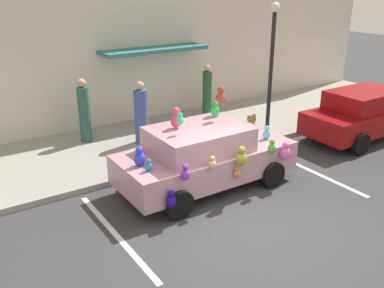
% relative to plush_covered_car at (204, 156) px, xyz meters
% --- Properties ---
extents(ground_plane, '(60.00, 60.00, 0.00)m').
position_rel_plush_covered_car_xyz_m(ground_plane, '(-0.25, -1.75, -0.81)').
color(ground_plane, '#38383A').
extents(sidewalk, '(24.00, 4.00, 0.15)m').
position_rel_plush_covered_car_xyz_m(sidewalk, '(-0.25, 3.25, -0.73)').
color(sidewalk, gray).
rests_on(sidewalk, ground).
extents(storefront_building, '(24.00, 1.25, 6.40)m').
position_rel_plush_covered_car_xyz_m(storefront_building, '(-0.24, 5.39, 2.39)').
color(storefront_building, beige).
rests_on(storefront_building, ground).
extents(parking_stripe_front, '(0.12, 3.60, 0.01)m').
position_rel_plush_covered_car_xyz_m(parking_stripe_front, '(2.86, -0.75, -0.80)').
color(parking_stripe_front, silver).
rests_on(parking_stripe_front, ground).
extents(parking_stripe_rear, '(0.12, 3.60, 0.01)m').
position_rel_plush_covered_car_xyz_m(parking_stripe_rear, '(-2.66, -0.75, -0.80)').
color(parking_stripe_rear, silver).
rests_on(parking_stripe_rear, ground).
extents(plush_covered_car, '(4.26, 2.14, 2.26)m').
position_rel_plush_covered_car_xyz_m(plush_covered_car, '(0.00, 0.00, 0.00)').
color(plush_covered_car, '#B78997').
rests_on(plush_covered_car, ground).
extents(parked_sedan_behind, '(4.35, 1.89, 1.54)m').
position_rel_plush_covered_car_xyz_m(parked_sedan_behind, '(6.17, 0.06, -0.02)').
color(parked_sedan_behind, maroon).
rests_on(parked_sedan_behind, ground).
extents(teddy_bear_on_sidewalk, '(0.38, 0.32, 0.73)m').
position_rel_plush_covered_car_xyz_m(teddy_bear_on_sidewalk, '(2.93, 1.70, -0.32)').
color(teddy_bear_on_sidewalk, '#9E723D').
rests_on(teddy_bear_on_sidewalk, sidewalk).
extents(street_lamp_post, '(0.28, 0.28, 3.93)m').
position_rel_plush_covered_car_xyz_m(street_lamp_post, '(3.64, 1.75, 1.75)').
color(street_lamp_post, black).
rests_on(street_lamp_post, sidewalk).
extents(pedestrian_near_shopfront, '(0.32, 0.32, 1.81)m').
position_rel_plush_covered_car_xyz_m(pedestrian_near_shopfront, '(3.07, 4.22, 0.20)').
color(pedestrian_near_shopfront, '#234F2A').
rests_on(pedestrian_near_shopfront, sidewalk).
extents(pedestrian_walking_past, '(0.33, 0.33, 1.89)m').
position_rel_plush_covered_car_xyz_m(pedestrian_walking_past, '(-1.39, 4.17, 0.24)').
color(pedestrian_walking_past, '#285749').
rests_on(pedestrian_walking_past, sidewalk).
extents(pedestrian_by_lamp, '(0.38, 0.38, 1.85)m').
position_rel_plush_covered_car_xyz_m(pedestrian_by_lamp, '(-0.05, 3.15, 0.20)').
color(pedestrian_by_lamp, '#3B5196').
rests_on(pedestrian_by_lamp, sidewalk).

